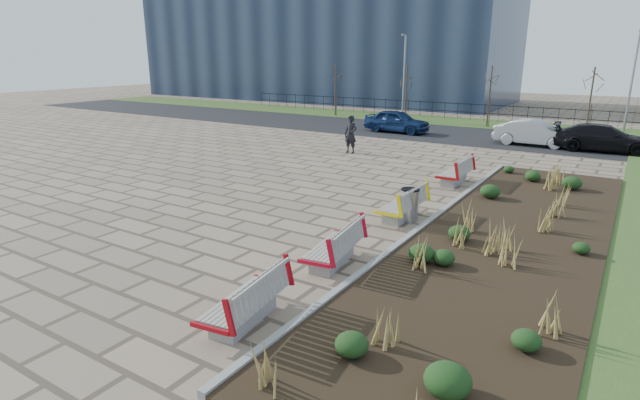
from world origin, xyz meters
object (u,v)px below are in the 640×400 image
Objects in this scene: bench_a at (243,298)px; pedestrian at (351,134)px; litter_bin at (410,205)px; lamp_east at (631,86)px; car_black at (603,138)px; bench_b at (332,244)px; car_silver at (535,133)px; bench_d at (454,171)px; lamp_west at (404,79)px; car_blue at (397,121)px; bench_c at (401,203)px.

bench_a is 1.12× the size of pedestrian.
bench_a is at bearing -64.72° from pedestrian.
pedestrian reaches higher than litter_bin.
car_black is at bearing -97.56° from lamp_east.
car_silver is (1.04, 19.39, 0.20)m from bench_b.
bench_d is 2.17× the size of litter_bin.
car_silver is 0.69× the size of lamp_west.
pedestrian is at bearing 135.93° from car_silver.
lamp_west reaches higher than pedestrian.
car_blue reaches higher than litter_bin.
lamp_east is (5.00, 24.82, 2.54)m from bench_b.
bench_c is at bearing -154.19° from car_blue.
car_blue is at bearing 115.31° from litter_bin.
bench_c is 10.47m from pedestrian.
car_black reaches higher than car_silver.
lamp_west is (-9.00, 15.77, 2.54)m from bench_d.
lamp_west is at bearing 180.00° from lamp_east.
pedestrian is at bearing 128.55° from litter_bin.
pedestrian is 17.02m from lamp_east.
bench_a is 7.16m from litter_bin.
bench_b is 19.42m from car_silver.
car_black is 0.78× the size of lamp_west.
lamp_west reaches higher than bench_b.
car_blue is (-7.17, 15.73, 0.22)m from bench_c.
car_blue is at bearing 102.19° from bench_b.
lamp_west is 1.00× the size of lamp_east.
pedestrian is (-6.37, 3.28, 0.44)m from bench_d.
pedestrian is (-6.37, 8.30, 0.44)m from bench_c.
bench_b is at bearing -158.75° from car_blue.
bench_a is 23.06m from car_black.
pedestrian reaches higher than bench_a.
lamp_west is 14.00m from lamp_east.
bench_a and bench_b have the same top height.
car_black is (4.01, 15.50, 0.22)m from litter_bin.
lamp_east is at bearing 71.95° from bench_a.
lamp_east is (12.17, 5.07, 2.32)m from car_blue.
car_silver reaches higher than bench_c.
litter_bin is at bearing -48.50° from pedestrian.
lamp_west is (-9.00, 24.82, 2.54)m from bench_b.
bench_a and bench_c have the same top height.
pedestrian is 0.46× the size of car_blue.
car_silver is at bearing 79.44° from bench_a.
car_black is (11.47, -0.27, -0.02)m from car_blue.
bench_a and bench_d have the same top height.
car_blue is (-7.17, 22.92, 0.22)m from bench_a.
bench_b is at bearing -89.00° from bench_c.
bench_d is (0.00, 5.03, 0.00)m from bench_c.
bench_a is 3.17m from bench_b.
car_black reaches higher than bench_c.
pedestrian is 0.31× the size of lamp_west.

